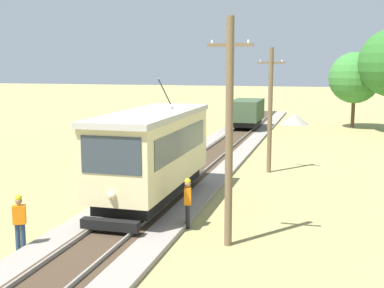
% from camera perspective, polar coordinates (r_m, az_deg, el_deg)
% --- Properties ---
extents(red_tram, '(2.60, 8.54, 4.79)m').
position_cam_1_polar(red_tram, '(20.23, -4.49, -0.93)').
color(red_tram, beige).
rests_on(red_tram, rail_right).
extents(freight_car, '(2.40, 5.20, 2.31)m').
position_cam_1_polar(freight_car, '(43.67, 6.19, 3.57)').
color(freight_car, '#384C33').
rests_on(freight_car, rail_right).
extents(utility_pole_near_tram, '(1.40, 0.26, 7.10)m').
position_cam_1_polar(utility_pole_near_tram, '(15.49, 4.22, 1.44)').
color(utility_pole_near_tram, brown).
rests_on(utility_pole_near_tram, ground).
extents(utility_pole_mid, '(1.40, 0.29, 6.53)m').
position_cam_1_polar(utility_pole_mid, '(26.59, 8.82, 3.92)').
color(utility_pole_mid, brown).
rests_on(utility_pole_mid, ground).
extents(gravel_pile, '(2.81, 2.81, 1.06)m').
position_cam_1_polar(gravel_pile, '(48.92, 11.49, 2.82)').
color(gravel_pile, gray).
rests_on(gravel_pile, ground).
extents(track_worker, '(0.45, 0.38, 1.78)m').
position_cam_1_polar(track_worker, '(16.43, -18.91, -8.10)').
color(track_worker, navy).
rests_on(track_worker, ground).
extents(second_worker, '(0.32, 0.43, 1.78)m').
position_cam_1_polar(second_worker, '(17.66, -0.49, -6.41)').
color(second_worker, black).
rests_on(second_worker, ground).
extents(tree_left_far, '(4.51, 4.51, 6.73)m').
position_cam_1_polar(tree_left_far, '(47.01, 17.91, 7.13)').
color(tree_left_far, '#4C3823').
rests_on(tree_left_far, ground).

